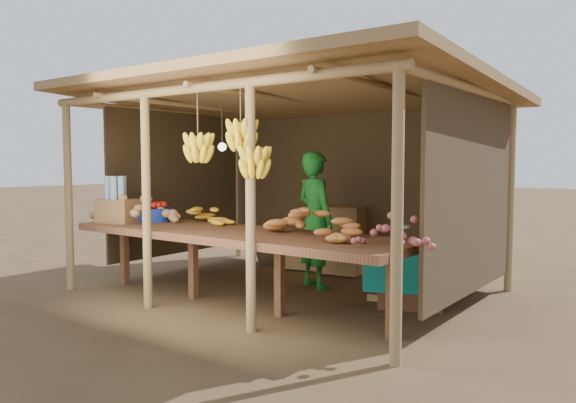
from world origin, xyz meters
The scene contains 13 objects.
ground centered at (0.00, 0.00, 0.00)m, with size 60.00×60.00×0.00m, color brown.
stall_structure centered at (0.03, 0.06, 1.92)m, with size 4.70×3.50×2.43m.
counter centered at (0.00, -0.95, 0.74)m, with size 3.90×1.05×0.80m.
potato_heap centered at (-1.56, -0.93, 0.98)m, with size 1.06×0.63×0.37m, color tan, non-canonical shape.
sweet_potato_heap centered at (0.88, -0.84, 0.98)m, with size 1.00×0.60×0.36m, color #C37532, non-canonical shape.
onion_heap centered at (1.90, -1.07, 0.98)m, with size 0.73×0.44×0.35m, color #A45050, non-canonical shape.
banana_pile centered at (-0.75, -0.56, 0.97)m, with size 0.62×0.37×0.35m, color yellow, non-canonical shape.
tomato_basin centered at (-1.43, -0.79, 0.90)m, with size 0.45×0.45×0.23m.
bottle_box centered at (-1.63, -1.15, 1.01)m, with size 0.51×0.44×0.55m.
vendor centered at (0.17, 0.31, 0.82)m, with size 0.60×0.39×1.64m, color #16671F.
tarp_crate centered at (1.45, 0.21, 0.35)m, with size 0.90×0.85×0.86m.
carton_stack centered at (-0.19, 1.20, 0.40)m, with size 1.26×0.55×0.90m.
burlap_sacks centered at (-1.03, 1.20, 0.25)m, with size 0.80×0.42×0.56m.
Camera 1 is at (3.88, -5.25, 1.51)m, focal length 35.00 mm.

